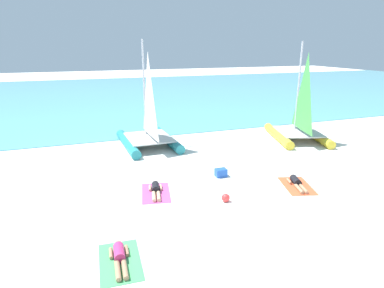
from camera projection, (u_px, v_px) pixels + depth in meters
The scene contains 12 objects.
ground_plane at pixel (164, 140), 20.35m from camera, with size 120.00×120.00×0.00m, color white.
ocean_water at pixel (119, 94), 39.14m from camera, with size 120.00×40.00×0.05m, color #5BB2C1.
sailboat_yellow at pixel (298, 126), 20.16m from camera, with size 4.04×5.15×5.89m.
sailboat_teal at pixel (148, 131), 18.85m from camera, with size 3.11×4.70×5.98m.
towel_left at pixel (120, 262), 8.92m from camera, with size 1.10×1.90×0.01m, color #4CB266.
sunbather_left at pixel (120, 256), 8.94m from camera, with size 0.56×1.57×0.30m.
towel_middle at pixel (156, 193), 13.06m from camera, with size 1.10×1.90×0.01m, color #D84C99.
sunbather_middle at pixel (156, 189), 13.09m from camera, with size 0.70×1.56×0.30m.
towel_right at pixel (297, 186), 13.72m from camera, with size 1.10×1.90×0.01m, color #EA5933.
sunbather_right at pixel (297, 182), 13.74m from camera, with size 0.81×1.55×0.30m.
beach_ball at pixel (226, 198), 12.30m from camera, with size 0.32×0.32×0.32m, color red.
cooler_box at pixel (221, 173), 14.66m from camera, with size 0.50×0.36×0.36m, color blue.
Camera 1 is at (-4.93, -8.99, 5.66)m, focal length 30.65 mm.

